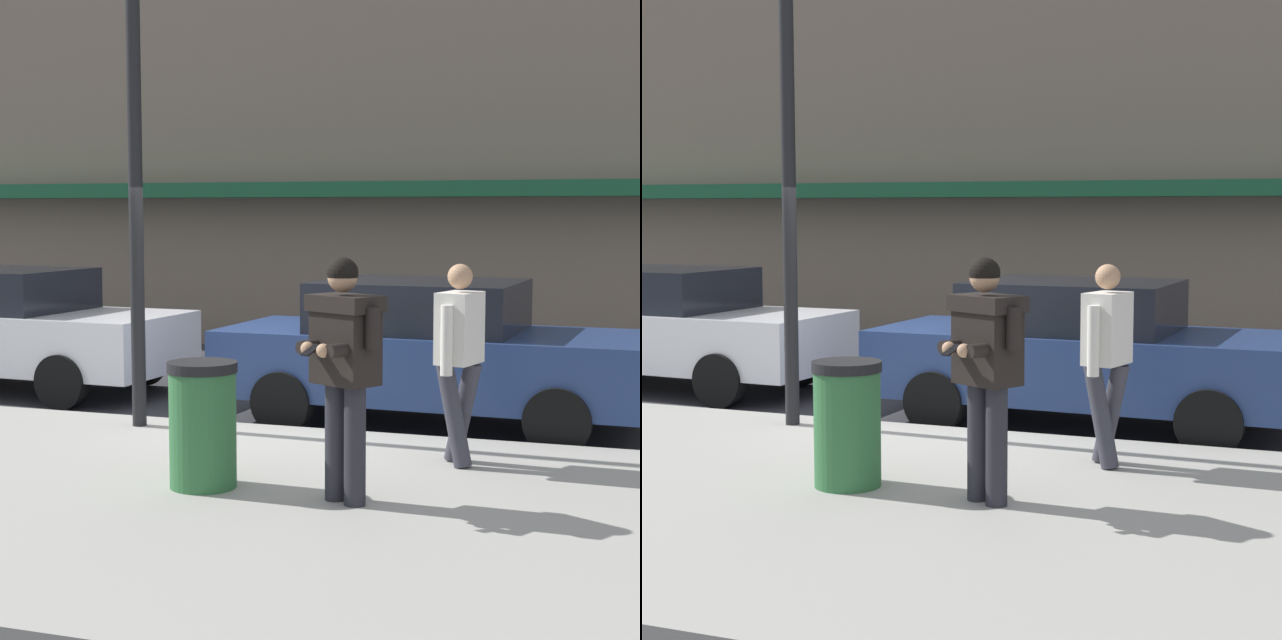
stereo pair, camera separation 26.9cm
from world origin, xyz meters
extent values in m
plane|color=#333338|center=(0.00, 0.00, 0.00)|extent=(80.00, 80.00, 0.00)
cube|color=#99968E|center=(1.00, -2.85, 0.07)|extent=(32.00, 5.30, 0.14)
cube|color=silver|center=(1.00, 0.05, 0.00)|extent=(28.00, 0.12, 0.01)
cube|color=#195133|center=(1.00, 6.15, 2.60)|extent=(26.60, 0.70, 0.24)
cube|color=silver|center=(-4.14, 1.44, 0.67)|extent=(4.59, 2.06, 0.70)
cylinder|color=black|center=(-2.71, 2.22, 0.32)|extent=(0.65, 0.25, 0.64)
cylinder|color=black|center=(-2.80, 0.51, 0.32)|extent=(0.65, 0.25, 0.64)
cube|color=navy|center=(1.47, 0.91, 0.67)|extent=(4.56, 1.99, 0.70)
cube|color=black|center=(1.29, 0.92, 1.28)|extent=(2.13, 1.71, 0.52)
cylinder|color=black|center=(2.90, 1.72, 0.32)|extent=(0.65, 0.24, 0.64)
cylinder|color=black|center=(2.83, 0.01, 0.32)|extent=(0.65, 0.24, 0.64)
cylinder|color=black|center=(0.11, 1.82, 0.32)|extent=(0.65, 0.24, 0.64)
cylinder|color=black|center=(0.04, 0.11, 0.32)|extent=(0.65, 0.24, 0.64)
cylinder|color=#23232B|center=(1.68, -2.73, 0.58)|extent=(0.16, 0.16, 0.88)
cylinder|color=#23232B|center=(1.50, -2.63, 0.58)|extent=(0.16, 0.16, 0.88)
cube|color=black|center=(1.59, -2.68, 1.34)|extent=(0.55, 0.48, 0.64)
cube|color=black|center=(1.59, -2.68, 1.61)|extent=(0.62, 0.54, 0.12)
cylinder|color=black|center=(1.83, -2.81, 1.45)|extent=(0.11, 0.11, 0.30)
cylinder|color=black|center=(1.64, -2.89, 1.30)|extent=(0.23, 0.31, 0.10)
sphere|color=tan|center=(1.52, -2.98, 1.30)|extent=(0.10, 0.10, 0.10)
cylinder|color=black|center=(1.35, -2.55, 1.45)|extent=(0.11, 0.11, 0.30)
cylinder|color=black|center=(1.38, -2.75, 1.30)|extent=(0.23, 0.31, 0.10)
sphere|color=tan|center=(1.38, -2.91, 1.30)|extent=(0.10, 0.10, 0.10)
cube|color=black|center=(1.43, -2.98, 1.30)|extent=(0.13, 0.16, 0.07)
sphere|color=tan|center=(1.57, -2.71, 1.80)|extent=(0.22, 0.22, 0.22)
sphere|color=black|center=(1.57, -2.71, 1.83)|extent=(0.23, 0.23, 0.23)
cylinder|color=#33333D|center=(2.12, -1.33, 0.57)|extent=(0.35, 0.22, 0.87)
cylinder|color=#33333D|center=(2.16, -1.15, 0.57)|extent=(0.35, 0.22, 0.87)
cube|color=silver|center=(2.14, -1.24, 1.30)|extent=(0.37, 0.47, 0.60)
cylinder|color=silver|center=(2.08, -1.49, 1.22)|extent=(0.10, 0.10, 0.58)
cylinder|color=silver|center=(2.20, -1.00, 1.22)|extent=(0.10, 0.10, 0.58)
sphere|color=tan|center=(2.14, -1.24, 1.73)|extent=(0.21, 0.21, 0.21)
cylinder|color=black|center=(-1.19, -0.65, 2.44)|extent=(0.14, 0.14, 4.60)
cylinder|color=#2D6638|center=(0.41, -2.61, 0.59)|extent=(0.52, 0.52, 0.90)
cylinder|color=black|center=(0.41, -2.61, 1.08)|extent=(0.55, 0.55, 0.08)
camera|label=1|loc=(3.87, -10.01, 2.28)|focal=60.00mm
camera|label=2|loc=(4.12, -9.92, 2.28)|focal=60.00mm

